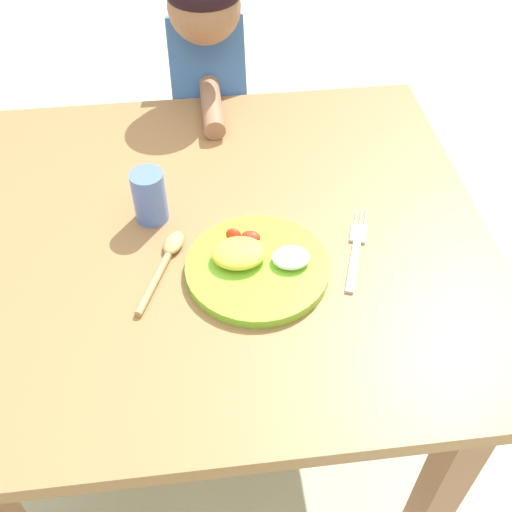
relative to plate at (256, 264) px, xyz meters
name	(u,v)px	position (x,y,z in m)	size (l,w,h in m)	color
ground_plane	(224,427)	(-0.08, 0.11, -0.77)	(8.00, 8.00, 0.00)	beige
dining_table	(212,276)	(-0.08, 0.11, -0.14)	(1.04, 0.92, 0.75)	#9F7345
plate	(256,264)	(0.00, 0.00, 0.00)	(0.25, 0.25, 0.05)	#84CC34
fork	(356,249)	(0.19, 0.03, -0.01)	(0.09, 0.21, 0.01)	silver
spoon	(166,258)	(-0.15, 0.04, -0.01)	(0.10, 0.19, 0.02)	tan
drinking_cup	(150,197)	(-0.18, 0.16, 0.04)	(0.06, 0.06, 0.10)	#5777D8
person	(212,143)	(-0.04, 0.66, -0.22)	(0.19, 0.39, 1.04)	#36466F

